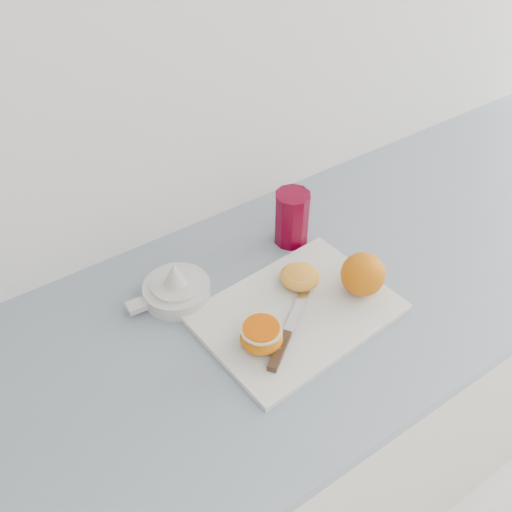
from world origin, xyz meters
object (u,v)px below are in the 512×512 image
at_px(counter, 284,422).
at_px(half_orange, 261,336).
at_px(cutting_board, 297,312).
at_px(red_tumbler, 292,220).
at_px(citrus_juicer, 176,289).

height_order(counter, half_orange, half_orange).
distance_m(cutting_board, red_tumbler, 0.22).
height_order(half_orange, citrus_juicer, citrus_juicer).
relative_size(counter, half_orange, 31.80).
relative_size(cutting_board, half_orange, 4.69).
distance_m(half_orange, citrus_juicer, 0.20).
relative_size(counter, cutting_board, 6.78).
height_order(cutting_board, half_orange, half_orange).
bearing_deg(cutting_board, citrus_juicer, 134.55).
height_order(half_orange, red_tumbler, red_tumbler).
relative_size(cutting_board, red_tumbler, 2.93).
relative_size(half_orange, citrus_juicer, 0.46).
height_order(citrus_juicer, red_tumbler, red_tumbler).
bearing_deg(counter, red_tumbler, 54.00).
xyz_separation_m(counter, citrus_juicer, (-0.18, 0.12, 0.47)).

